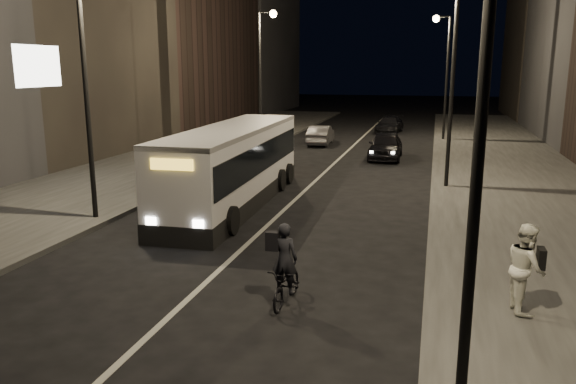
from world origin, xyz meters
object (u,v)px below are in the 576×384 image
Objects in this scene: streetlight_right_mid at (447,57)px; pedestrian_woman at (526,268)px; car_far at (390,125)px; streetlight_left_far at (264,60)px; car_mid at (321,135)px; car_near at (386,146)px; city_bus at (234,163)px; streetlight_right_far at (444,61)px; streetlight_left_near at (91,54)px; cyclist_on_bicycle at (286,277)px; streetlight_right_near at (465,36)px.

pedestrian_woman is at bearing -82.49° from streetlight_right_mid.
car_far is at bearing 100.39° from streetlight_right_mid.
streetlight_right_mid is 1.00× the size of streetlight_left_far.
car_mid is at bearing 12.02° from pedestrian_woman.
car_far is at bearing 55.47° from streetlight_left_far.
city_bus is at bearing -111.42° from car_near.
city_bus reaches higher than car_far.
streetlight_right_far is at bearing -42.68° from car_far.
streetlight_left_far is 13.19m from car_far.
pedestrian_woman is 32.76m from car_far.
streetlight_right_far reaches higher than car_near.
car_near is at bearing -108.50° from streetlight_right_far.
city_bus is 25.00m from car_far.
car_far is at bearing 131.77° from streetlight_right_far.
city_bus is (3.32, 3.42, -3.80)m from streetlight_left_near.
pedestrian_woman is at bearing -42.28° from city_bus.
cyclist_on_bicycle is at bearing 96.91° from car_mid.
streetlight_right_mid reaches higher than city_bus.
streetlight_right_mid and streetlight_left_near have the same top height.
cyclist_on_bicycle is at bearing -83.57° from car_far.
car_near is at bearing 63.17° from streetlight_left_near.
car_mid is 8.84m from car_far.
car_mid is at bearing 34.15° from streetlight_left_far.
city_bus is at bearing 87.61° from car_mid.
streetlight_left_near is 2.13× the size of car_mid.
cyclist_on_bicycle is 4.85m from pedestrian_woman.
streetlight_right_mid is at bearing 118.76° from car_mid.
cyclist_on_bicycle reaches higher than car_mid.
streetlight_right_far is 2.13× the size of car_mid.
city_bus is 16.76m from car_mid.
streetlight_right_mid is 13.02m from pedestrian_woman.
streetlight_right_near is at bearing -78.62° from car_far.
streetlight_left_far is (0.00, 18.00, 0.00)m from streetlight_left_near.
car_far is (-5.30, 32.32, -0.46)m from pedestrian_woman.
streetlight_right_far is at bearing 87.15° from cyclist_on_bicycle.
car_mid is at bearing 88.57° from city_bus.
city_bus is at bearing 120.40° from cyclist_on_bicycle.
streetlight_right_far is 1.89× the size of car_near.
car_mid is (-7.49, -3.85, -4.73)m from streetlight_right_far.
streetlight_left_near is at bearing -90.00° from streetlight_left_far.
streetlight_right_mid is at bearing -0.96° from pedestrian_woman.
car_mid is (3.17, 20.15, -4.73)m from streetlight_left_near.
city_bus is (3.32, -14.58, -3.80)m from streetlight_left_far.
pedestrian_woman is 25.99m from car_mid.
pedestrian_woman reaches higher than car_far.
pedestrian_woman is (1.61, -28.19, -4.29)m from streetlight_right_far.
streetlight_right_far is at bearing 90.00° from streetlight_right_mid.
pedestrian_woman is 0.42× the size of car_near.
pedestrian_woman reaches higher than car_near.
streetlight_right_near is 6.56m from cyclist_on_bicycle.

